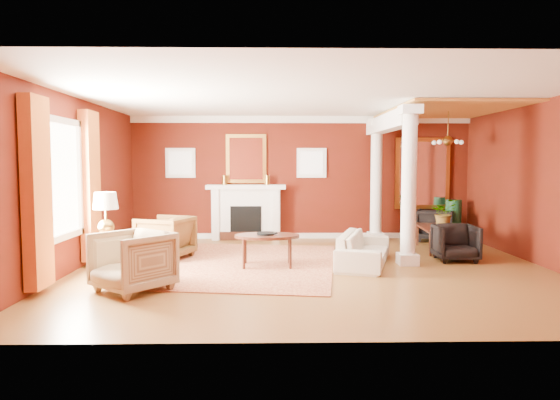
{
  "coord_description": "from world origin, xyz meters",
  "views": [
    {
      "loc": [
        -0.73,
        -8.37,
        1.8
      ],
      "look_at": [
        -0.56,
        0.35,
        1.15
      ],
      "focal_mm": 32.0,
      "sensor_mm": 36.0,
      "label": 1
    }
  ],
  "objects_px": {
    "armchair_stripe": "(133,258)",
    "dining_table": "(441,232)",
    "coffee_table": "(267,237)",
    "side_table": "(106,221)",
    "armchair_leopard": "(165,235)",
    "sofa": "(364,243)"
  },
  "relations": [
    {
      "from": "armchair_stripe",
      "to": "dining_table",
      "type": "distance_m",
      "value": 6.28
    },
    {
      "from": "coffee_table",
      "to": "dining_table",
      "type": "xyz_separation_m",
      "value": [
        3.56,
        1.53,
        -0.13
      ]
    },
    {
      "from": "side_table",
      "to": "armchair_leopard",
      "type": "bearing_deg",
      "value": 66.7
    },
    {
      "from": "sofa",
      "to": "coffee_table",
      "type": "bearing_deg",
      "value": 112.74
    },
    {
      "from": "coffee_table",
      "to": "side_table",
      "type": "xyz_separation_m",
      "value": [
        -2.55,
        -0.66,
        0.37
      ]
    },
    {
      "from": "side_table",
      "to": "dining_table",
      "type": "xyz_separation_m",
      "value": [
        6.1,
        2.19,
        -0.49
      ]
    },
    {
      "from": "sofa",
      "to": "armchair_leopard",
      "type": "distance_m",
      "value": 3.69
    },
    {
      "from": "coffee_table",
      "to": "dining_table",
      "type": "bearing_deg",
      "value": 23.31
    },
    {
      "from": "sofa",
      "to": "coffee_table",
      "type": "xyz_separation_m",
      "value": [
        -1.71,
        -0.16,
        0.14
      ]
    },
    {
      "from": "sofa",
      "to": "coffee_table",
      "type": "relative_size",
      "value": 1.72
    },
    {
      "from": "armchair_leopard",
      "to": "coffee_table",
      "type": "bearing_deg",
      "value": 88.21
    },
    {
      "from": "dining_table",
      "to": "coffee_table",
      "type": "bearing_deg",
      "value": 118.36
    },
    {
      "from": "armchair_stripe",
      "to": "dining_table",
      "type": "relative_size",
      "value": 0.67
    },
    {
      "from": "armchair_stripe",
      "to": "side_table",
      "type": "height_order",
      "value": "side_table"
    },
    {
      "from": "armchair_leopard",
      "to": "dining_table",
      "type": "height_order",
      "value": "armchair_leopard"
    },
    {
      "from": "dining_table",
      "to": "side_table",
      "type": "bearing_deg",
      "value": 114.83
    },
    {
      "from": "armchair_leopard",
      "to": "armchair_stripe",
      "type": "bearing_deg",
      "value": 21.63
    },
    {
      "from": "armchair_stripe",
      "to": "dining_table",
      "type": "xyz_separation_m",
      "value": [
        5.43,
        3.15,
        -0.08
      ]
    },
    {
      "from": "sofa",
      "to": "armchair_stripe",
      "type": "height_order",
      "value": "armchair_stripe"
    },
    {
      "from": "coffee_table",
      "to": "armchair_leopard",
      "type": "bearing_deg",
      "value": 157.76
    },
    {
      "from": "coffee_table",
      "to": "armchair_stripe",
      "type": "bearing_deg",
      "value": -139.1
    },
    {
      "from": "sofa",
      "to": "side_table",
      "type": "relative_size",
      "value": 1.44
    }
  ]
}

